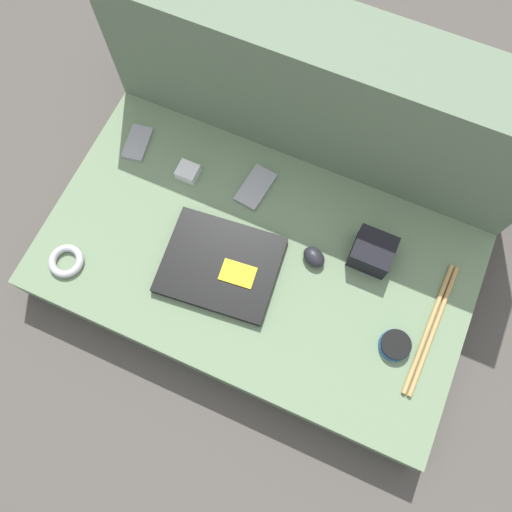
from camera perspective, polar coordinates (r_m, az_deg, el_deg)
ground_plane at (r=1.46m, az=0.00°, el=-1.85°), size 8.00×8.00×0.00m
couch_seat at (r=1.39m, az=0.00°, el=-1.10°), size 1.15×0.65×0.13m
couch_backrest at (r=1.40m, az=7.33°, el=16.77°), size 1.15×0.20×0.52m
laptop at (r=1.32m, az=-4.05°, el=-1.03°), size 0.32×0.28×0.03m
computer_mouse at (r=1.32m, az=6.64°, el=-0.12°), size 0.08×0.07×0.04m
speaker_puck at (r=1.31m, az=15.61°, el=-9.77°), size 0.08×0.08×0.03m
phone_silver at (r=1.41m, az=-0.06°, el=7.85°), size 0.08×0.13×0.01m
phone_black at (r=1.52m, az=-13.40°, el=12.48°), size 0.08×0.12×0.01m
camera_pouch at (r=1.34m, az=13.16°, el=0.46°), size 0.10×0.10×0.07m
charger_brick at (r=1.43m, az=-7.80°, el=9.49°), size 0.06×0.05×0.03m
cable_coil at (r=1.41m, az=-20.88°, el=-0.55°), size 0.09×0.09×0.02m
drumstick_pair at (r=1.36m, az=19.41°, el=-7.79°), size 0.04×0.36×0.01m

